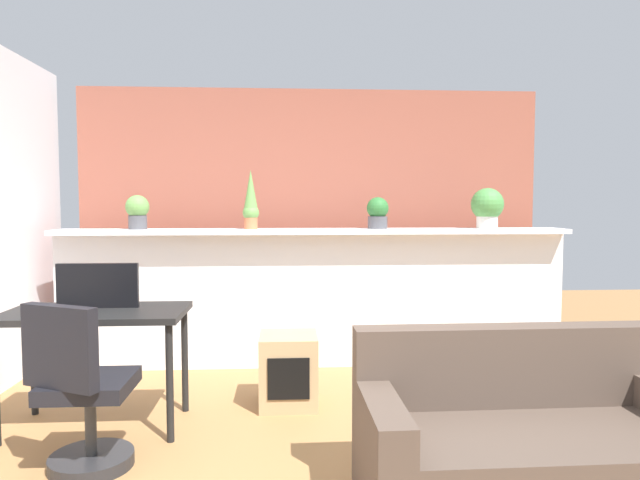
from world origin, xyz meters
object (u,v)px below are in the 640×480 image
(desk, at_px, (96,323))
(couch, at_px, (528,447))
(potted_plant_2, at_px, (378,213))
(tv_monitor, at_px, (98,286))
(office_chair, at_px, (82,400))
(side_cube_shelf, at_px, (288,370))
(potted_plant_1, at_px, (251,202))
(potted_plant_0, at_px, (137,211))
(potted_plant_3, at_px, (487,207))

(desk, relative_size, couch, 0.70)
(potted_plant_2, height_order, tv_monitor, potted_plant_2)
(office_chair, xyz_separation_m, side_cube_shelf, (1.09, 0.92, -0.14))
(potted_plant_1, height_order, tv_monitor, potted_plant_1)
(potted_plant_0, relative_size, potted_plant_2, 1.06)
(potted_plant_2, bearing_deg, potted_plant_3, -0.76)
(potted_plant_1, xyz_separation_m, couch, (1.42, -2.33, -1.15))
(desk, relative_size, tv_monitor, 2.16)
(potted_plant_0, bearing_deg, potted_plant_2, 0.02)
(desk, bearing_deg, tv_monitor, 97.56)
(potted_plant_1, bearing_deg, desk, -125.51)
(potted_plant_1, bearing_deg, potted_plant_2, 0.78)
(desk, distance_m, couch, 2.58)
(potted_plant_2, distance_m, couch, 2.59)
(potted_plant_0, bearing_deg, potted_plant_1, -0.84)
(tv_monitor, xyz_separation_m, office_chair, (0.13, -0.68, -0.50))
(potted_plant_1, bearing_deg, tv_monitor, -127.65)
(potted_plant_1, relative_size, tv_monitor, 0.99)
(potted_plant_0, distance_m, desk, 1.44)
(couch, bearing_deg, potted_plant_3, 74.78)
(potted_plant_2, height_order, side_cube_shelf, potted_plant_2)
(office_chair, relative_size, couch, 0.58)
(desk, height_order, couch, couch)
(potted_plant_2, height_order, desk, potted_plant_2)
(tv_monitor, bearing_deg, couch, -26.55)
(potted_plant_3, height_order, office_chair, potted_plant_3)
(potted_plant_1, bearing_deg, potted_plant_3, 0.06)
(potted_plant_2, relative_size, couch, 0.17)
(potted_plant_1, relative_size, desk, 0.46)
(desk, bearing_deg, potted_plant_0, 92.59)
(potted_plant_2, height_order, couch, potted_plant_2)
(tv_monitor, bearing_deg, potted_plant_0, 92.25)
(office_chair, height_order, couch, office_chair)
(potted_plant_0, relative_size, couch, 0.18)
(potted_plant_3, distance_m, tv_monitor, 3.22)
(potted_plant_1, height_order, side_cube_shelf, potted_plant_1)
(tv_monitor, relative_size, side_cube_shelf, 1.02)
(potted_plant_2, distance_m, side_cube_shelf, 1.64)
(tv_monitor, height_order, couch, tv_monitor)
(side_cube_shelf, bearing_deg, couch, -51.61)
(side_cube_shelf, relative_size, couch, 0.32)
(potted_plant_0, distance_m, potted_plant_3, 3.00)
(potted_plant_1, height_order, desk, potted_plant_1)
(potted_plant_1, distance_m, desk, 1.72)
(office_chair, relative_size, side_cube_shelf, 1.82)
(side_cube_shelf, height_order, couch, couch)
(potted_plant_2, relative_size, tv_monitor, 0.54)
(desk, bearing_deg, office_chair, -79.04)
(potted_plant_3, bearing_deg, side_cube_shelf, -151.66)
(potted_plant_2, height_order, office_chair, potted_plant_2)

